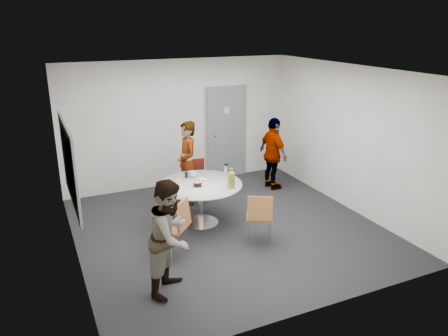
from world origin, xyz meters
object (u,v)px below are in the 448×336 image
table (202,189)px  chair_near_left (176,223)px  door (226,133)px  chair_far (196,176)px  chair_near_right (260,214)px  person_left (171,236)px  whiteboard (69,164)px  person_main (187,163)px  person_right (273,154)px

table → chair_near_left: (-0.78, -0.90, -0.10)m
door → chair_far: size_ratio=2.54×
chair_near_right → person_left: size_ratio=0.55×
chair_near_left → chair_far: 2.25m
chair_near_left → table: bearing=2.6°
whiteboard → person_left: (1.03, -1.52, -0.67)m
chair_near_right → person_main: person_main is taller
table → chair_far: size_ratio=1.74×
person_left → chair_near_right: bearing=-28.1°
person_left → person_right: (3.12, 2.67, -0.01)m
door → chair_near_right: bearing=-105.3°
table → chair_near_left: bearing=-130.9°
whiteboard → person_left: size_ratio=1.22×
chair_near_left → person_left: size_ratio=0.59×
door → whiteboard: size_ratio=1.12×
chair_near_right → whiteboard: bearing=-170.6°
chair_far → person_right: person_right is taller
person_left → door: bearing=7.9°
table → person_right: 2.24m
chair_near_left → chair_near_right: (1.33, -0.18, -0.03)m
person_right → chair_near_right: bearing=141.0°
person_right → chair_far: bearing=83.3°
table → chair_far: bearing=74.3°
chair_near_right → person_right: bearing=82.8°
door → person_main: size_ratio=1.29×
chair_near_right → door: bearing=102.7°
whiteboard → chair_near_left: bearing=-28.2°
chair_near_left → person_left: (-0.33, -0.79, 0.22)m
whiteboard → person_main: 2.59m
chair_near_left → chair_far: bearing=14.8°
door → table: door is taller
person_left → whiteboard: bearing=75.7°
whiteboard → chair_near_right: 2.98m
chair_near_right → chair_near_left: bearing=-159.6°
person_main → chair_near_right: bearing=15.4°
person_main → person_left: 2.93m
door → table: 2.57m
whiteboard → chair_near_right: (2.69, -0.91, -0.92)m
person_right → person_main: bearing=86.2°
table → person_main: 1.01m
whiteboard → chair_near_left: 1.78m
chair_near_right → person_main: size_ratio=0.53×
chair_near_right → person_left: bearing=-131.8°
whiteboard → person_left: 1.95m
chair_near_right → person_main: (-0.46, 2.06, 0.30)m
chair_far → person_left: bearing=68.9°
door → table: (-1.42, -2.11, -0.36)m
person_left → person_right: person_left is taller
door → person_right: door is taller
whiteboard → chair_far: whiteboard is taller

